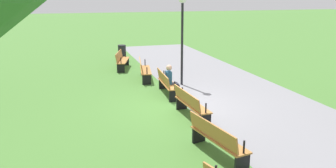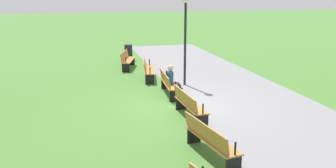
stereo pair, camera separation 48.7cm
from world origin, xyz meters
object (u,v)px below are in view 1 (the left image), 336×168
(bench_2, at_px, (167,83))
(bench_3, at_px, (190,104))
(bench_1, at_px, (144,69))
(trash_bin, at_px, (122,53))
(bench_0, at_px, (122,60))
(bench_4, at_px, (216,138))
(person_seated, at_px, (171,79))
(lamp_post, at_px, (182,23))

(bench_2, bearing_deg, bench_3, 3.38)
(bench_1, distance_m, trash_bin, 4.65)
(bench_0, relative_size, bench_3, 1.02)
(bench_4, relative_size, trash_bin, 2.10)
(bench_2, distance_m, trash_bin, 7.25)
(person_seated, bearing_deg, bench_2, -123.01)
(bench_3, bearing_deg, bench_0, -176.66)
(bench_1, distance_m, bench_2, 2.61)
(person_seated, distance_m, lamp_post, 2.58)
(person_seated, bearing_deg, bench_4, -1.59)
(bench_4, distance_m, person_seated, 5.12)
(bench_2, bearing_deg, bench_4, 0.02)
(bench_3, bearing_deg, person_seated, 173.46)
(bench_0, relative_size, bench_2, 1.02)
(bench_1, bearing_deg, person_seated, 19.48)
(bench_0, height_order, bench_4, same)
(bench_0, relative_size, lamp_post, 0.52)
(bench_0, distance_m, person_seated, 5.33)
(bench_4, bearing_deg, bench_0, 173.22)
(bench_0, xyz_separation_m, lamp_post, (3.84, 1.96, 2.14))
(bench_2, bearing_deg, person_seated, 56.99)
(bench_1, xyz_separation_m, bench_3, (5.20, 0.30, 0.00))
(bench_0, xyz_separation_m, bench_4, (10.32, 0.61, 0.00))
(bench_1, bearing_deg, trash_bin, -166.76)
(bench_0, xyz_separation_m, bench_3, (7.73, 0.91, 0.00))
(bench_1, xyz_separation_m, bench_4, (7.79, 0.00, 0.00))
(bench_4, bearing_deg, bench_2, 166.51)
(bench_4, height_order, person_seated, person_seated)
(bench_2, xyz_separation_m, bench_4, (5.20, -0.30, 0.00))
(bench_1, bearing_deg, bench_2, 16.85)
(bench_0, height_order, bench_3, same)
(bench_4, bearing_deg, person_seated, 164.90)
(bench_1, xyz_separation_m, trash_bin, (-4.64, -0.25, -0.02))
(bench_0, xyz_separation_m, bench_1, (2.54, 0.61, 0.00))
(bench_1, relative_size, bench_2, 1.02)
(bench_0, relative_size, trash_bin, 2.11)
(bench_1, relative_size, person_seated, 1.62)
(lamp_post, bearing_deg, bench_2, -39.13)
(trash_bin, bearing_deg, person_seated, 5.42)
(bench_0, bearing_deg, trash_bin, -172.65)
(bench_0, distance_m, bench_3, 7.79)
(lamp_post, xyz_separation_m, trash_bin, (-5.94, -1.60, -2.15))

